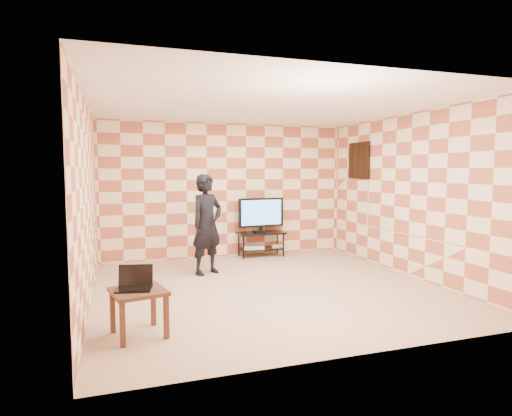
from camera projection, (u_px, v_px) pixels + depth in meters
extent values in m
plane|color=tan|center=(268.00, 287.00, 6.44)|extent=(5.00, 5.00, 0.00)
cube|color=beige|center=(227.00, 190.00, 8.68)|extent=(5.00, 0.02, 2.70)
cube|color=beige|center=(360.00, 215.00, 3.95)|extent=(5.00, 0.02, 2.70)
cube|color=beige|center=(88.00, 202.00, 5.54)|extent=(0.02, 5.00, 2.70)
cube|color=beige|center=(410.00, 195.00, 7.10)|extent=(0.02, 5.00, 2.70)
cube|color=white|center=(269.00, 105.00, 6.20)|extent=(5.00, 5.00, 0.02)
cube|color=black|center=(359.00, 161.00, 8.50)|extent=(0.04, 0.72, 0.72)
cube|color=black|center=(359.00, 161.00, 8.50)|extent=(0.04, 0.03, 0.68)
cube|color=black|center=(359.00, 161.00, 8.50)|extent=(0.04, 0.68, 0.03)
cube|color=black|center=(261.00, 233.00, 8.71)|extent=(0.96, 0.43, 0.04)
cube|color=black|center=(261.00, 249.00, 8.74)|extent=(0.87, 0.38, 0.03)
cylinder|color=black|center=(244.00, 247.00, 8.44)|extent=(0.03, 0.03, 0.50)
cylinder|color=black|center=(239.00, 244.00, 8.77)|extent=(0.03, 0.03, 0.50)
cylinder|color=black|center=(283.00, 244.00, 8.70)|extent=(0.03, 0.03, 0.50)
cylinder|color=black|center=(277.00, 242.00, 9.03)|extent=(0.03, 0.03, 0.50)
cube|color=black|center=(261.00, 231.00, 8.71)|extent=(0.29, 0.20, 0.03)
cube|color=black|center=(261.00, 229.00, 8.70)|extent=(0.07, 0.05, 0.08)
cube|color=black|center=(261.00, 212.00, 8.67)|extent=(0.96, 0.11, 0.59)
cube|color=#3E8AD9|center=(262.00, 213.00, 8.64)|extent=(0.86, 0.06, 0.51)
cube|color=#B3B3B6|center=(253.00, 247.00, 8.64)|extent=(0.44, 0.34, 0.07)
cube|color=silver|center=(276.00, 246.00, 8.86)|extent=(0.22, 0.17, 0.05)
cube|color=#3C281B|center=(138.00, 291.00, 4.52)|extent=(0.64, 0.64, 0.04)
cube|color=#3C281B|center=(123.00, 325.00, 4.24)|extent=(0.06, 0.06, 0.46)
cube|color=#3C281B|center=(113.00, 312.00, 4.62)|extent=(0.06, 0.06, 0.46)
cube|color=#3C281B|center=(166.00, 317.00, 4.46)|extent=(0.06, 0.06, 0.46)
cube|color=#3C281B|center=(153.00, 305.00, 4.85)|extent=(0.06, 0.06, 0.46)
cube|color=black|center=(134.00, 289.00, 4.51)|extent=(0.41, 0.33, 0.02)
cube|color=black|center=(136.00, 275.00, 4.62)|extent=(0.37, 0.13, 0.23)
imported|color=black|center=(207.00, 224.00, 7.21)|extent=(0.74, 0.65, 1.69)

